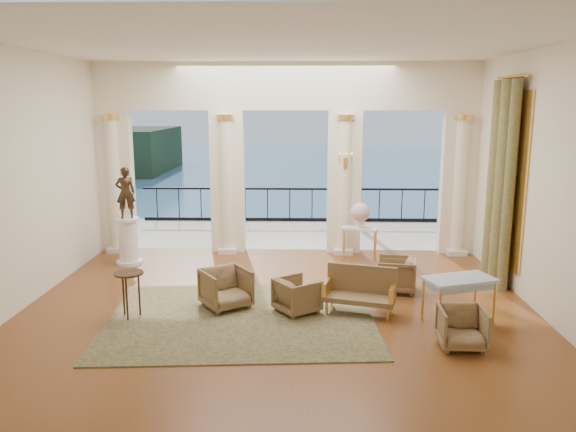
{
  "coord_description": "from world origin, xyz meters",
  "views": [
    {
      "loc": [
        0.46,
        -9.49,
        3.57
      ],
      "look_at": [
        0.15,
        0.6,
        1.53
      ],
      "focal_mm": 35.0,
      "sensor_mm": 36.0,
      "label": 1
    }
  ],
  "objects_px": {
    "pedestal": "(128,242)",
    "armchair_d": "(297,294)",
    "armchair_c": "(396,273)",
    "settee": "(360,290)",
    "side_table": "(129,279)",
    "statue": "(125,193)",
    "console_table": "(360,233)",
    "armchair_b": "(462,326)",
    "armchair_a": "(226,286)",
    "game_table": "(459,282)"
  },
  "relations": [
    {
      "from": "console_table",
      "to": "side_table",
      "type": "xyz_separation_m",
      "value": [
        -4.2,
        -3.64,
        0.04
      ]
    },
    {
      "from": "armchair_b",
      "to": "armchair_c",
      "type": "relative_size",
      "value": 0.94
    },
    {
      "from": "armchair_a",
      "to": "armchair_d",
      "type": "distance_m",
      "value": 1.28
    },
    {
      "from": "game_table",
      "to": "side_table",
      "type": "distance_m",
      "value": 5.48
    },
    {
      "from": "pedestal",
      "to": "armchair_d",
      "type": "bearing_deg",
      "value": -36.92
    },
    {
      "from": "settee",
      "to": "game_table",
      "type": "distance_m",
      "value": 1.66
    },
    {
      "from": "pedestal",
      "to": "statue",
      "type": "height_order",
      "value": "statue"
    },
    {
      "from": "armchair_b",
      "to": "console_table",
      "type": "relative_size",
      "value": 0.78
    },
    {
      "from": "armchair_c",
      "to": "statue",
      "type": "xyz_separation_m",
      "value": [
        -5.73,
        1.7,
        1.27
      ]
    },
    {
      "from": "pedestal",
      "to": "side_table",
      "type": "xyz_separation_m",
      "value": [
        1.02,
        -3.21,
        0.18
      ]
    },
    {
      "from": "armchair_a",
      "to": "side_table",
      "type": "height_order",
      "value": "side_table"
    },
    {
      "from": "statue",
      "to": "settee",
      "type": "bearing_deg",
      "value": 129.27
    },
    {
      "from": "armchair_c",
      "to": "settee",
      "type": "relative_size",
      "value": 0.55
    },
    {
      "from": "armchair_a",
      "to": "armchair_d",
      "type": "xyz_separation_m",
      "value": [
        1.27,
        -0.2,
        -0.05
      ]
    },
    {
      "from": "statue",
      "to": "armchair_b",
      "type": "bearing_deg",
      "value": 125.25
    },
    {
      "from": "armchair_a",
      "to": "statue",
      "type": "xyz_separation_m",
      "value": [
        -2.57,
        2.69,
        1.24
      ]
    },
    {
      "from": "game_table",
      "to": "console_table",
      "type": "relative_size",
      "value": 1.44
    },
    {
      "from": "settee",
      "to": "game_table",
      "type": "xyz_separation_m",
      "value": [
        1.58,
        -0.42,
        0.29
      ]
    },
    {
      "from": "settee",
      "to": "armchair_c",
      "type": "bearing_deg",
      "value": 70.15
    },
    {
      "from": "armchair_d",
      "to": "side_table",
      "type": "bearing_deg",
      "value": 60.53
    },
    {
      "from": "armchair_a",
      "to": "console_table",
      "type": "distance_m",
      "value": 4.1
    },
    {
      "from": "armchair_d",
      "to": "side_table",
      "type": "xyz_separation_m",
      "value": [
        -2.82,
        -0.32,
        0.35
      ]
    },
    {
      "from": "armchair_d",
      "to": "statue",
      "type": "xyz_separation_m",
      "value": [
        -3.84,
        2.89,
        1.29
      ]
    },
    {
      "from": "settee",
      "to": "pedestal",
      "type": "xyz_separation_m",
      "value": [
        -4.92,
        2.83,
        0.11
      ]
    },
    {
      "from": "armchair_d",
      "to": "pedestal",
      "type": "height_order",
      "value": "pedestal"
    },
    {
      "from": "armchair_a",
      "to": "statue",
      "type": "bearing_deg",
      "value": 99.5
    },
    {
      "from": "armchair_a",
      "to": "armchair_c",
      "type": "xyz_separation_m",
      "value": [
        3.16,
        0.99,
        -0.03
      ]
    },
    {
      "from": "statue",
      "to": "console_table",
      "type": "relative_size",
      "value": 1.31
    },
    {
      "from": "armchair_d",
      "to": "armchair_c",
      "type": "bearing_deg",
      "value": -93.92
    },
    {
      "from": "settee",
      "to": "pedestal",
      "type": "relative_size",
      "value": 1.24
    },
    {
      "from": "statue",
      "to": "game_table",
      "type": "bearing_deg",
      "value": 132.6
    },
    {
      "from": "settee",
      "to": "pedestal",
      "type": "height_order",
      "value": "pedestal"
    },
    {
      "from": "armchair_a",
      "to": "settee",
      "type": "xyz_separation_m",
      "value": [
        2.35,
        -0.15,
        0.01
      ]
    },
    {
      "from": "game_table",
      "to": "statue",
      "type": "distance_m",
      "value": 7.33
    },
    {
      "from": "armchair_d",
      "to": "settee",
      "type": "xyz_separation_m",
      "value": [
        1.08,
        0.05,
        0.06
      ]
    },
    {
      "from": "armchair_b",
      "to": "pedestal",
      "type": "xyz_separation_m",
      "value": [
        -6.3,
        4.24,
        0.17
      ]
    },
    {
      "from": "game_table",
      "to": "console_table",
      "type": "height_order",
      "value": "console_table"
    },
    {
      "from": "armchair_b",
      "to": "game_table",
      "type": "distance_m",
      "value": 1.06
    },
    {
      "from": "armchair_a",
      "to": "side_table",
      "type": "xyz_separation_m",
      "value": [
        -1.55,
        -0.52,
        0.29
      ]
    },
    {
      "from": "armchair_d",
      "to": "pedestal",
      "type": "xyz_separation_m",
      "value": [
        -3.84,
        2.89,
        0.17
      ]
    },
    {
      "from": "armchair_d",
      "to": "pedestal",
      "type": "relative_size",
      "value": 0.64
    },
    {
      "from": "armchair_a",
      "to": "armchair_b",
      "type": "height_order",
      "value": "armchair_a"
    },
    {
      "from": "armchair_d",
      "to": "side_table",
      "type": "relative_size",
      "value": 0.85
    },
    {
      "from": "game_table",
      "to": "side_table",
      "type": "bearing_deg",
      "value": 160.31
    },
    {
      "from": "statue",
      "to": "side_table",
      "type": "relative_size",
      "value": 1.43
    },
    {
      "from": "armchair_b",
      "to": "statue",
      "type": "relative_size",
      "value": 0.59
    },
    {
      "from": "armchair_d",
      "to": "armchair_b",
      "type": "bearing_deg",
      "value": -154.85
    },
    {
      "from": "armchair_b",
      "to": "side_table",
      "type": "xyz_separation_m",
      "value": [
        -5.27,
        1.03,
        0.34
      ]
    },
    {
      "from": "armchair_c",
      "to": "settee",
      "type": "height_order",
      "value": "settee"
    },
    {
      "from": "settee",
      "to": "game_table",
      "type": "height_order",
      "value": "settee"
    }
  ]
}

